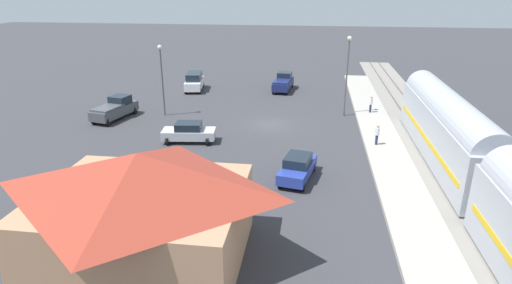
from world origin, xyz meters
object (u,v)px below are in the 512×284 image
Objects in this scene: station_building at (142,205)px; pedestrian_on_platform at (377,133)px; sedan_blue at (298,167)px; pickup_charcoal at (115,109)px; passenger_train at (497,181)px; pedestrian_waiting_far at (371,103)px; sedan_silver at (189,132)px; light_pole_lot_center at (162,71)px; pickup_navy at (283,82)px; light_pole_near_platform at (347,67)px; suv_white at (194,81)px.

pedestrian_on_platform is (-13.32, -16.90, -1.65)m from station_building.
sedan_blue is (6.23, 6.83, -0.40)m from pedestrian_on_platform.
passenger_train is at bearing 150.95° from pickup_charcoal.
sedan_silver is at bearing 31.83° from pedestrian_waiting_far.
light_pole_lot_center is at bearing -159.11° from pickup_charcoal.
pickup_navy is 0.69× the size of light_pole_near_platform.
pedestrian_waiting_far is 0.37× the size of sedan_silver.
suv_white is (20.37, -17.57, -0.13)m from pedestrian_on_platform.
sedan_silver is at bearing 122.87° from light_pole_lot_center.
pedestrian_on_platform reaches higher than sedan_silver.
station_building is 2.17× the size of sedan_blue.
pedestrian_on_platform reaches higher than sedan_blue.
light_pole_lot_center reaches higher than pickup_navy.
passenger_train is 21.60m from pedestrian_waiting_far.
pickup_navy is (2.92, -25.86, 0.15)m from sedan_blue.
pedestrian_on_platform and pedestrian_waiting_far have the same top height.
light_pole_lot_center is at bearing 7.85° from pedestrian_waiting_far.
passenger_train reaches higher than pickup_navy.
light_pole_near_platform reaches higher than light_pole_lot_center.
sedan_blue is 0.84× the size of pickup_charcoal.
pickup_navy is at bearing -108.64° from sedan_silver.
light_pole_near_platform reaches higher than passenger_train.
suv_white is (4.56, -18.27, 0.27)m from sedan_silver.
light_pole_lot_center is at bearing 7.25° from light_pole_near_platform.
station_building is at bearing 98.75° from sedan_silver.
pickup_charcoal reaches higher than sedan_silver.
suv_white reaches higher than pedestrian_on_platform.
pickup_charcoal reaches higher than pedestrian_waiting_far.
pickup_navy is (-4.16, -35.93, -1.90)m from station_building.
pickup_navy is at bearing -83.55° from sedan_blue.
pickup_navy is at bearing -55.20° from light_pole_near_platform.
suv_white reaches higher than sedan_blue.
pickup_navy is (-6.66, -19.73, 0.15)m from sedan_silver.
light_pole_near_platform is at bearing 154.61° from suv_white.
sedan_silver is 0.84× the size of pickup_navy.
light_pole_lot_center is (25.19, -18.24, 1.71)m from passenger_train.
sedan_silver is 11.37m from sedan_blue.
sedan_blue is at bearing 75.34° from light_pole_near_platform.
light_pole_lot_center is (14.27, -13.39, 3.69)m from sedan_blue.
pickup_charcoal is at bearing 41.78° from pickup_navy.
suv_white is at bearing -78.43° from station_building.
pickup_charcoal is at bearing 10.08° from light_pole_near_platform.
pedestrian_waiting_far is (4.11, -21.15, -1.58)m from passenger_train.
light_pole_lot_center is at bearing -35.92° from passenger_train.
station_building is 24.77m from pickup_charcoal.
pedestrian_waiting_far is at bearing -79.00° from passenger_train.
pedestrian_on_platform is 9.48m from pedestrian_waiting_far.
station_building is 21.58m from pedestrian_on_platform.
passenger_train is 18.74m from station_building.
pickup_navy is at bearing -44.51° from pedestrian_waiting_far.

